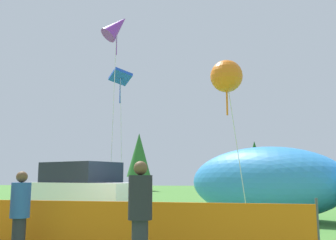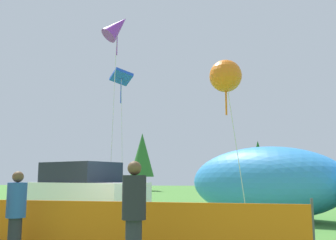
# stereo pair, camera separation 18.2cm
# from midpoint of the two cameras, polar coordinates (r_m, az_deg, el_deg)

# --- Properties ---
(ground_plane) EXTENTS (120.00, 120.00, 0.00)m
(ground_plane) POSITION_cam_midpoint_polar(r_m,az_deg,el_deg) (10.60, -9.77, -17.05)
(ground_plane) COLOR #477F33
(parked_car) EXTENTS (4.62, 3.38, 2.06)m
(parked_car) POSITION_cam_midpoint_polar(r_m,az_deg,el_deg) (13.07, -13.11, -10.89)
(parked_car) COLOR white
(parked_car) RESTS_ON ground
(folding_chair) EXTENTS (0.61, 0.61, 0.87)m
(folding_chair) POSITION_cam_midpoint_polar(r_m,az_deg,el_deg) (8.30, 0.35, -15.90)
(folding_chair) COLOR #267F33
(folding_chair) RESTS_ON ground
(inflatable_cat) EXTENTS (8.05, 6.29, 2.73)m
(inflatable_cat) POSITION_cam_midpoint_polar(r_m,az_deg,el_deg) (14.57, 16.97, -9.52)
(inflatable_cat) COLOR #338CD8
(inflatable_cat) RESTS_ON ground
(safety_fence) EXTENTS (8.47, 0.45, 1.19)m
(safety_fence) POSITION_cam_midpoint_polar(r_m,az_deg,el_deg) (7.92, -11.82, -15.92)
(safety_fence) COLOR orange
(safety_fence) RESTS_ON ground
(spectator_in_green_shirt) EXTENTS (0.36, 0.36, 1.67)m
(spectator_in_green_shirt) POSITION_cam_midpoint_polar(r_m,az_deg,el_deg) (7.89, -22.27, -12.77)
(spectator_in_green_shirt) COLOR #2D2D38
(spectator_in_green_shirt) RESTS_ON ground
(spectator_in_blue_shirt) EXTENTS (0.40, 0.40, 1.83)m
(spectator_in_blue_shirt) POSITION_cam_midpoint_polar(r_m,az_deg,el_deg) (6.36, -5.11, -13.74)
(spectator_in_blue_shirt) COLOR #2D2D38
(spectator_in_blue_shirt) RESTS_ON ground
(kite_purple_delta) EXTENTS (1.57, 3.55, 8.87)m
(kite_purple_delta) POSITION_cam_midpoint_polar(r_m,az_deg,el_deg) (17.18, -8.13, 13.81)
(kite_purple_delta) COLOR silver
(kite_purple_delta) RESTS_ON ground
(kite_orange_flower) EXTENTS (1.16, 1.38, 5.38)m
(kite_orange_flower) POSITION_cam_midpoint_polar(r_m,az_deg,el_deg) (12.50, 8.48, 6.58)
(kite_orange_flower) COLOR silver
(kite_orange_flower) RESTS_ON ground
(kite_blue_box) EXTENTS (1.27, 1.92, 6.71)m
(kite_blue_box) POSITION_cam_midpoint_polar(r_m,az_deg,el_deg) (18.29, -7.54, 6.23)
(kite_blue_box) COLOR silver
(kite_blue_box) RESTS_ON ground
(horizon_tree_east) EXTENTS (2.50, 2.50, 5.95)m
(horizon_tree_east) POSITION_cam_midpoint_polar(r_m,az_deg,el_deg) (46.90, 12.99, -5.93)
(horizon_tree_east) COLOR brown
(horizon_tree_east) RESTS_ON ground
(horizon_tree_west) EXTENTS (2.84, 2.84, 6.77)m
(horizon_tree_west) POSITION_cam_midpoint_polar(r_m,az_deg,el_deg) (44.61, -4.56, -5.35)
(horizon_tree_west) COLOR brown
(horizon_tree_west) RESTS_ON ground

